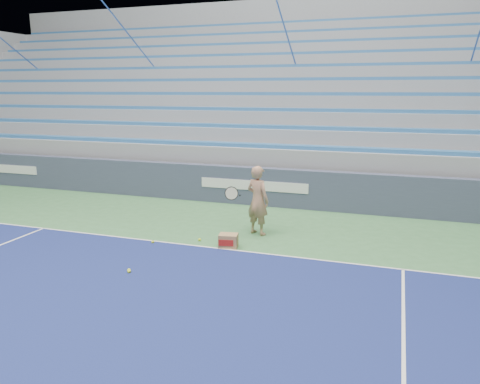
% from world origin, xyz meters
% --- Properties ---
extents(sponsor_barrier, '(30.00, 0.32, 1.10)m').
position_xyz_m(sponsor_barrier, '(0.00, 15.88, 0.55)').
color(sponsor_barrier, '#3C435B').
rests_on(sponsor_barrier, ground).
extents(bleachers, '(31.00, 9.15, 7.30)m').
position_xyz_m(bleachers, '(0.00, 21.60, 2.36)').
color(bleachers, gray).
rests_on(bleachers, ground).
extents(tennis_player, '(0.95, 0.91, 1.61)m').
position_xyz_m(tennis_player, '(0.90, 13.15, 0.81)').
color(tennis_player, tan).
rests_on(tennis_player, ground).
extents(ball_box, '(0.44, 0.37, 0.29)m').
position_xyz_m(ball_box, '(0.59, 12.04, 0.15)').
color(ball_box, '#9B784B').
rests_on(ball_box, ground).
extents(tennis_ball_0, '(0.07, 0.07, 0.07)m').
position_xyz_m(tennis_ball_0, '(-0.68, 10.16, 0.03)').
color(tennis_ball_0, '#D4E82F').
rests_on(tennis_ball_0, ground).
extents(tennis_ball_1, '(0.07, 0.07, 0.07)m').
position_xyz_m(tennis_ball_1, '(-1.07, 11.76, 0.03)').
color(tennis_ball_1, '#D4E82F').
rests_on(tennis_ball_1, ground).
extents(tennis_ball_2, '(0.07, 0.07, 0.07)m').
position_xyz_m(tennis_ball_2, '(-0.17, 12.24, 0.03)').
color(tennis_ball_2, '#D4E82F').
rests_on(tennis_ball_2, ground).
extents(tennis_ball_3, '(0.07, 0.07, 0.07)m').
position_xyz_m(tennis_ball_3, '(0.64, 12.33, 0.03)').
color(tennis_ball_3, '#D4E82F').
rests_on(tennis_ball_3, ground).
extents(tennis_ball_4, '(0.07, 0.07, 0.07)m').
position_xyz_m(tennis_ball_4, '(-0.64, 10.11, 0.03)').
color(tennis_ball_4, '#D4E82F').
rests_on(tennis_ball_4, ground).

